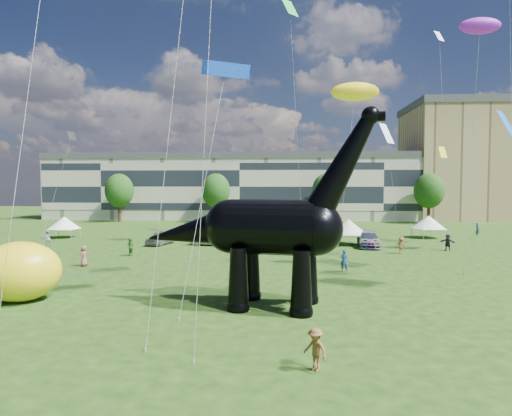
{
  "coord_description": "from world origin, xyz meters",
  "views": [
    {
      "loc": [
        -0.03,
        -24.24,
        6.69
      ],
      "look_at": [
        -1.97,
        8.0,
        5.0
      ],
      "focal_mm": 30.0,
      "sensor_mm": 36.0,
      "label": 1
    }
  ],
  "objects": [
    {
      "name": "kites",
      "position": [
        -4.27,
        7.74,
        17.62
      ],
      "size": [
        59.43,
        51.28,
        28.98
      ],
      "color": "red",
      "rests_on": "ground"
    },
    {
      "name": "tree_far_right",
      "position": [
        26.0,
        53.0,
        6.29
      ],
      "size": [
        5.2,
        5.2,
        9.44
      ],
      "color": "#382314",
      "rests_on": "ground"
    },
    {
      "name": "apartment_block",
      "position": [
        40.0,
        65.0,
        11.0
      ],
      "size": [
        28.0,
        18.0,
        22.0
      ],
      "primitive_type": "cube",
      "color": "tan",
      "rests_on": "ground"
    },
    {
      "name": "car_white",
      "position": [
        -4.09,
        22.67,
        0.66
      ],
      "size": [
        5.16,
        3.25,
        1.33
      ],
      "primitive_type": "imported",
      "rotation": [
        0.0,
        0.0,
        1.81
      ],
      "color": "silver",
      "rests_on": "ground"
    },
    {
      "name": "car_grey",
      "position": [
        -8.04,
        22.88,
        0.7
      ],
      "size": [
        4.48,
        2.62,
        1.4
      ],
      "primitive_type": "imported",
      "rotation": [
        0.0,
        0.0,
        1.28
      ],
      "color": "slate",
      "rests_on": "ground"
    },
    {
      "name": "visitors",
      "position": [
        -0.88,
        15.61,
        0.85
      ],
      "size": [
        52.37,
        43.54,
        1.83
      ],
      "color": "maroon",
      "rests_on": "ground"
    },
    {
      "name": "car_silver",
      "position": [
        -13.74,
        23.33,
        0.78
      ],
      "size": [
        2.87,
        4.88,
        1.56
      ],
      "primitive_type": "imported",
      "rotation": [
        0.0,
        0.0,
        -0.24
      ],
      "color": "#B1B1B6",
      "rests_on": "ground"
    },
    {
      "name": "inflatable_yellow",
      "position": [
        -15.1,
        -0.69,
        1.74
      ],
      "size": [
        5.45,
        4.83,
        3.48
      ],
      "primitive_type": "ellipsoid",
      "rotation": [
        0.0,
        0.0,
        0.35
      ],
      "color": "yellow",
      "rests_on": "ground"
    },
    {
      "name": "dinosaur_sculpture",
      "position": [
        -1.01,
        -0.75,
        4.22
      ],
      "size": [
        13.71,
        4.95,
        11.17
      ],
      "rotation": [
        0.0,
        0.0,
        -0.2
      ],
      "color": "black",
      "rests_on": "ground"
    },
    {
      "name": "ground",
      "position": [
        0.0,
        0.0,
        0.0
      ],
      "size": [
        220.0,
        220.0,
        0.0
      ],
      "primitive_type": "plane",
      "color": "#16330C",
      "rests_on": "ground"
    },
    {
      "name": "gazebo_far",
      "position": [
        18.76,
        31.53,
        2.01
      ],
      "size": [
        4.87,
        4.87,
        2.86
      ],
      "rotation": [
        0.0,
        0.0,
        0.21
      ],
      "color": "white",
      "rests_on": "ground"
    },
    {
      "name": "tree_mid_right",
      "position": [
        8.0,
        53.0,
        6.29
      ],
      "size": [
        5.2,
        5.2,
        9.44
      ],
      "color": "#382314",
      "rests_on": "ground"
    },
    {
      "name": "tree_mid_left",
      "position": [
        -12.0,
        53.0,
        6.29
      ],
      "size": [
        5.2,
        5.2,
        9.44
      ],
      "color": "#382314",
      "rests_on": "ground"
    },
    {
      "name": "car_dark",
      "position": [
        9.47,
        22.78,
        0.81
      ],
      "size": [
        2.88,
        5.83,
        1.63
      ],
      "primitive_type": "imported",
      "rotation": [
        0.0,
        0.0,
        -0.11
      ],
      "color": "#595960",
      "rests_on": "ground"
    },
    {
      "name": "gazebo_left",
      "position": [
        -27.9,
        28.81,
        1.91
      ],
      "size": [
        4.14,
        4.14,
        2.73
      ],
      "rotation": [
        0.0,
        0.0,
        0.06
      ],
      "color": "white",
      "rests_on": "ground"
    },
    {
      "name": "gazebo_near",
      "position": [
        7.53,
        24.55,
        2.04
      ],
      "size": [
        5.26,
        5.26,
        2.9
      ],
      "rotation": [
        0.0,
        0.0,
        -0.32
      ],
      "color": "silver",
      "rests_on": "ground"
    },
    {
      "name": "terrace_row",
      "position": [
        -8.0,
        62.0,
        6.0
      ],
      "size": [
        78.0,
        11.0,
        12.0
      ],
      "primitive_type": "cube",
      "color": "beige",
      "rests_on": "ground"
    },
    {
      "name": "tree_far_left",
      "position": [
        -30.0,
        53.0,
        6.29
      ],
      "size": [
        5.2,
        5.2,
        9.44
      ],
      "color": "#382314",
      "rests_on": "ground"
    }
  ]
}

